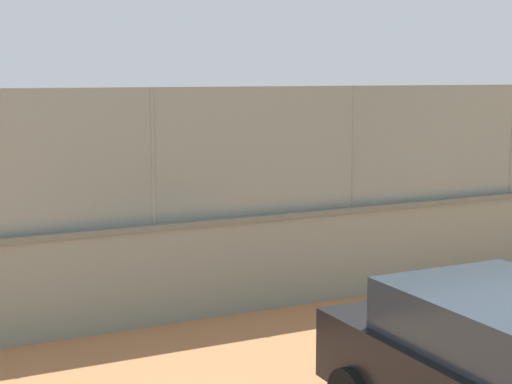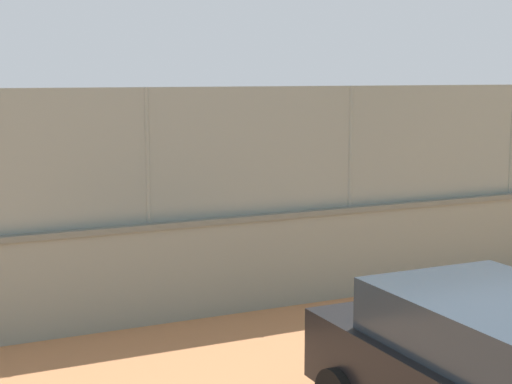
{
  "view_description": "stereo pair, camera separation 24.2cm",
  "coord_description": "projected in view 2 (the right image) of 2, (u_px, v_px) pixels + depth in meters",
  "views": [
    {
      "loc": [
        9.66,
        21.13,
        3.38
      ],
      "look_at": [
        2.53,
        7.88,
        1.12
      ],
      "focal_mm": 55.0,
      "sensor_mm": 36.0,
      "label": 1
    },
    {
      "loc": [
        9.44,
        21.25,
        3.38
      ],
      "look_at": [
        2.53,
        7.88,
        1.12
      ],
      "focal_mm": 55.0,
      "sensor_mm": 36.0,
      "label": 2
    }
  ],
  "objects": [
    {
      "name": "fence_panel_on_wall",
      "position": [
        435.0,
        143.0,
        12.47
      ],
      "size": [
        22.27,
        0.87,
        1.82
      ],
      "color": "gray",
      "rests_on": "perimeter_wall"
    },
    {
      "name": "ground_plane",
      "position": [
        210.0,
        189.0,
        23.45
      ],
      "size": [
        260.0,
        260.0,
        0.0
      ],
      "primitive_type": "plane",
      "color": "#B27247"
    },
    {
      "name": "player_near_wall_returning",
      "position": [
        79.0,
        187.0,
        17.4
      ],
      "size": [
        0.72,
        1.17,
        1.53
      ],
      "color": "navy",
      "rests_on": "ground_plane"
    },
    {
      "name": "sports_ball",
      "position": [
        315.0,
        183.0,
        13.99
      ],
      "size": [
        0.08,
        0.08,
        0.08
      ],
      "primitive_type": "sphere",
      "color": "white"
    },
    {
      "name": "player_at_service_line",
      "position": [
        316.0,
        194.0,
        15.78
      ],
      "size": [
        0.77,
        1.28,
        1.68
      ],
      "color": "#B2B2B2",
      "rests_on": "ground_plane"
    },
    {
      "name": "perimeter_wall",
      "position": [
        431.0,
        241.0,
        12.71
      ],
      "size": [
        22.67,
        1.17,
        1.4
      ],
      "color": "gray",
      "rests_on": "ground_plane"
    }
  ]
}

